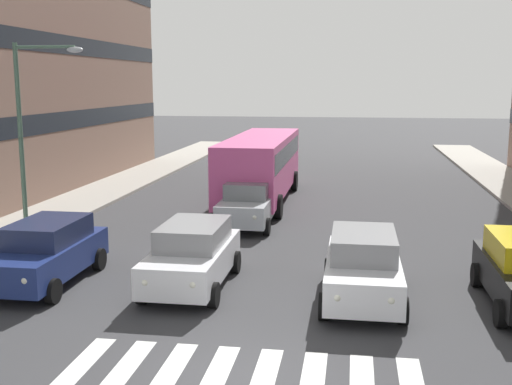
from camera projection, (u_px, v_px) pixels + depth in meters
The scene contains 8 objects.
ground_plane at pixel (239, 379), 11.68m from camera, with size 180.00×180.00×0.00m, color #38383A.
crosswalk_markings at pixel (239, 379), 11.68m from camera, with size 6.75×2.80×0.01m.
car_1 at pixel (363, 266), 15.79m from camera, with size 2.02×4.44×1.72m.
car_2 at pixel (193, 255), 16.85m from camera, with size 2.02×4.44×1.72m.
car_3 at pixel (46, 252), 17.14m from camera, with size 2.02×4.44×1.72m.
car_row2_0 at pixel (249, 203), 24.14m from camera, with size 2.02×4.44×1.72m.
bus_behind_traffic at pixel (261, 161), 28.87m from camera, with size 2.78×10.50×3.00m.
street_lamp_right at pixel (31, 120), 21.44m from camera, with size 2.48×0.28×6.59m.
Camera 1 is at (-1.98, 10.73, 5.43)m, focal length 44.29 mm.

